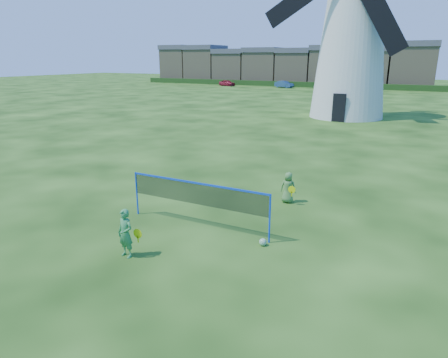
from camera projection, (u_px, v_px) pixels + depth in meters
ground at (212, 225)px, 13.24m from camera, size 220.00×220.00×0.00m
windmill at (352, 39)px, 35.46m from camera, size 14.79×6.65×20.23m
badminton_net at (197, 194)px, 12.75m from camera, size 5.05×0.05×1.55m
player_girl at (125, 233)px, 10.95m from camera, size 0.70×0.40×1.40m
player_boy at (288, 188)px, 15.16m from camera, size 0.67×0.45×1.20m
play_ball at (263, 242)px, 11.76m from camera, size 0.22×0.22×0.22m
terraced_houses at (282, 65)px, 83.39m from camera, size 58.17×8.40×8.29m
hedge at (277, 84)px, 78.81m from camera, size 62.00×0.80×1.00m
car_left at (227, 83)px, 79.60m from camera, size 3.78×2.29×1.20m
car_right at (284, 84)px, 74.96m from camera, size 4.06×2.55×1.26m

